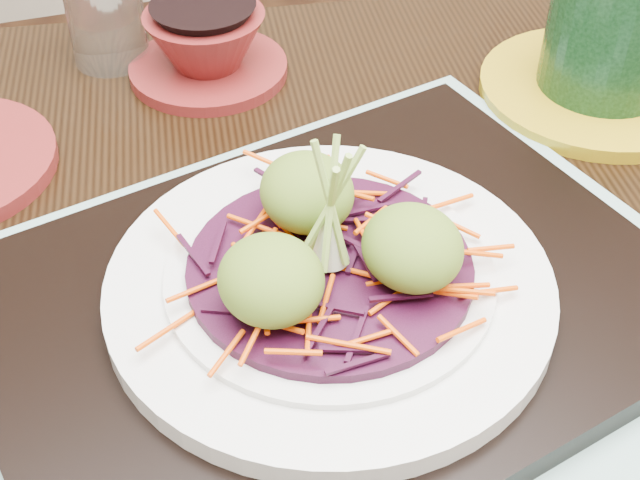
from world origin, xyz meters
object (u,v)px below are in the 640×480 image
object	(u,v)px
white_plate	(330,284)
terracotta_bowl_set	(207,48)
serving_tray	(329,306)
water_glass	(105,10)
yellow_plate	(597,89)
green_jar	(614,29)
dining_table	(284,365)

from	to	relation	value
white_plate	terracotta_bowl_set	xyz separation A→B (m)	(-0.01, 0.33, -0.01)
serving_tray	water_glass	distance (m)	0.40
serving_tray	yellow_plate	size ratio (longest dim) A/B	2.13
water_glass	yellow_plate	bearing A→B (deg)	-26.36
white_plate	water_glass	world-z (taller)	water_glass
green_jar	white_plate	bearing A→B (deg)	-149.67
terracotta_bowl_set	water_glass	bearing A→B (deg)	145.36
dining_table	water_glass	world-z (taller)	water_glass
dining_table	terracotta_bowl_set	world-z (taller)	terracotta_bowl_set
dining_table	green_jar	world-z (taller)	green_jar
serving_tray	white_plate	size ratio (longest dim) A/B	1.54
dining_table	white_plate	size ratio (longest dim) A/B	4.53
water_glass	yellow_plate	xyz separation A→B (m)	(0.41, -0.20, -0.04)
dining_table	green_jar	bearing A→B (deg)	30.27
white_plate	serving_tray	bearing A→B (deg)	165.96
dining_table	white_plate	bearing A→B (deg)	-61.84
white_plate	terracotta_bowl_set	size ratio (longest dim) A/B	1.43
serving_tray	dining_table	bearing A→B (deg)	96.16
white_plate	green_jar	xyz separation A→B (m)	(0.32, 0.19, 0.03)
dining_table	white_plate	xyz separation A→B (m)	(0.02, -0.05, 0.13)
white_plate	yellow_plate	world-z (taller)	white_plate
serving_tray	white_plate	xyz separation A→B (m)	(0.00, -0.00, 0.02)
water_glass	green_jar	world-z (taller)	green_jar
terracotta_bowl_set	green_jar	world-z (taller)	green_jar
green_jar	dining_table	bearing A→B (deg)	-158.55
white_plate	dining_table	bearing A→B (deg)	109.34
yellow_plate	green_jar	world-z (taller)	green_jar
dining_table	terracotta_bowl_set	distance (m)	0.31
terracotta_bowl_set	serving_tray	bearing A→B (deg)	-88.93
white_plate	water_glass	distance (m)	0.40
serving_tray	white_plate	bearing A→B (deg)	-27.22
terracotta_bowl_set	yellow_plate	distance (m)	0.36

